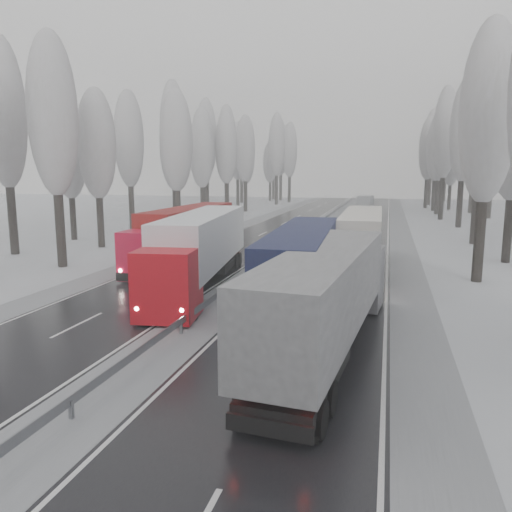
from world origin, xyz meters
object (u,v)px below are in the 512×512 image
at_px(truck_blue_box, 305,261).
at_px(truck_red_red, 184,231).
at_px(truck_grey_tarp, 330,291).
at_px(box_truck_distant, 366,203).
at_px(truck_red_white, 200,246).
at_px(truck_cream_box, 362,235).

relative_size(truck_blue_box, truck_red_red, 1.00).
height_order(truck_blue_box, truck_red_red, truck_red_red).
xyz_separation_m(truck_grey_tarp, truck_blue_box, (-2.06, 6.36, 0.02)).
distance_m(truck_grey_tarp, box_truck_distant, 74.58).
xyz_separation_m(truck_grey_tarp, truck_red_white, (-8.93, 8.86, 0.18)).
distance_m(truck_cream_box, truck_red_red, 13.70).
bearing_deg(truck_red_red, truck_cream_box, 6.54).
bearing_deg(truck_cream_box, truck_grey_tarp, -91.70).
relative_size(truck_cream_box, truck_red_red, 0.99).
height_order(truck_grey_tarp, truck_cream_box, truck_cream_box).
distance_m(truck_blue_box, truck_red_white, 7.31).
bearing_deg(truck_red_white, box_truck_distant, 76.29).
bearing_deg(box_truck_distant, truck_grey_tarp, -85.17).
bearing_deg(truck_red_white, truck_cream_box, 37.88).
bearing_deg(truck_blue_box, truck_grey_tarp, -74.46).
relative_size(truck_grey_tarp, truck_red_red, 0.99).
bearing_deg(truck_grey_tarp, truck_cream_box, 94.20).
bearing_deg(truck_blue_box, box_truck_distant, 87.52).
height_order(truck_grey_tarp, box_truck_distant, truck_grey_tarp).
bearing_deg(truck_red_white, truck_red_red, 111.28).
distance_m(truck_grey_tarp, truck_red_white, 12.58).
height_order(truck_blue_box, box_truck_distant, truck_blue_box).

